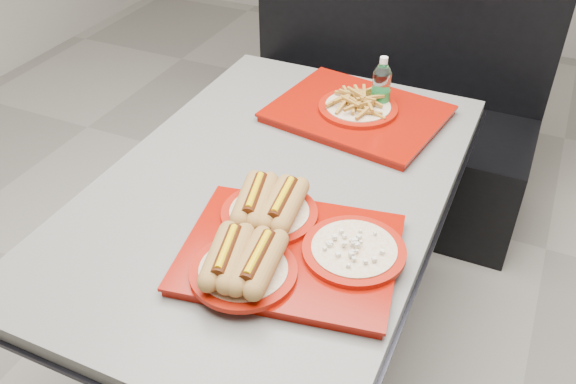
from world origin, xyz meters
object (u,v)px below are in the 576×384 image
at_px(booth_bench, 381,112).
at_px(tray_far, 358,110).
at_px(tray_near, 282,243).
at_px(diner_table, 274,227).
at_px(water_bottle, 381,89).

distance_m(booth_bench, tray_far, 0.78).
relative_size(booth_bench, tray_near, 2.45).
xyz_separation_m(diner_table, tray_near, (0.15, -0.26, 0.20)).
distance_m(tray_near, water_bottle, 0.74).
bearing_deg(tray_near, tray_far, 94.21).
xyz_separation_m(diner_table, booth_bench, (0.00, 1.09, -0.18)).
bearing_deg(tray_far, booth_bench, 98.11).
height_order(diner_table, water_bottle, water_bottle).
distance_m(booth_bench, tray_near, 1.41).
height_order(booth_bench, water_bottle, booth_bench).
bearing_deg(tray_far, tray_near, -85.79).
bearing_deg(tray_far, water_bottle, 50.55).
distance_m(tray_far, water_bottle, 0.10).
bearing_deg(tray_near, water_bottle, 89.88).
distance_m(diner_table, tray_far, 0.47).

